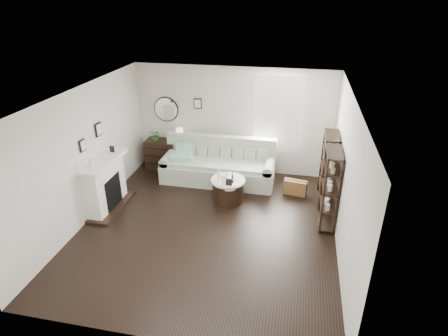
% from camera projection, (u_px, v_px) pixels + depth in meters
% --- Properties ---
extents(room, '(5.50, 5.50, 5.50)m').
position_uv_depth(room, '(262.00, 114.00, 9.11)').
color(room, black).
rests_on(room, ground).
extents(fireplace, '(0.50, 1.40, 1.84)m').
position_uv_depth(fireplace, '(106.00, 186.00, 8.01)').
color(fireplace, white).
rests_on(fireplace, ground).
extents(shelf_unit_far, '(0.30, 0.80, 1.60)m').
position_uv_depth(shelf_unit_far, '(328.00, 169.00, 8.15)').
color(shelf_unit_far, black).
rests_on(shelf_unit_far, ground).
extents(shelf_unit_near, '(0.30, 0.80, 1.60)m').
position_uv_depth(shelf_unit_near, '(330.00, 188.00, 7.36)').
color(shelf_unit_near, black).
rests_on(shelf_unit_near, ground).
extents(sofa, '(2.75, 0.95, 1.07)m').
position_uv_depth(sofa, '(219.00, 167.00, 9.29)').
color(sofa, '#AEB9A5').
rests_on(sofa, ground).
extents(quilt, '(0.63, 0.56, 0.14)m').
position_uv_depth(quilt, '(182.00, 156.00, 9.21)').
color(quilt, '#227E57').
rests_on(quilt, sofa).
extents(suitcase, '(0.55, 0.27, 0.35)m').
position_uv_depth(suitcase, '(295.00, 187.00, 8.69)').
color(suitcase, brown).
rests_on(suitcase, ground).
extents(dresser, '(1.17, 0.50, 0.78)m').
position_uv_depth(dresser, '(169.00, 155.00, 9.87)').
color(dresser, black).
rests_on(dresser, ground).
extents(table_lamp, '(0.26, 0.26, 0.37)m').
position_uv_depth(table_lamp, '(180.00, 135.00, 9.56)').
color(table_lamp, beige).
rests_on(table_lamp, dresser).
extents(potted_plant, '(0.34, 0.32, 0.30)m').
position_uv_depth(potted_plant, '(156.00, 135.00, 9.65)').
color(potted_plant, '#1F5B1A').
rests_on(potted_plant, dresser).
extents(drum_table, '(0.77, 0.77, 0.53)m').
position_uv_depth(drum_table, '(228.00, 190.00, 8.40)').
color(drum_table, black).
rests_on(drum_table, ground).
extents(pedestal_table, '(0.41, 0.41, 0.49)m').
position_uv_depth(pedestal_table, '(229.00, 186.00, 8.18)').
color(pedestal_table, silver).
rests_on(pedestal_table, ground).
extents(eiffel_drum, '(0.14, 0.14, 0.19)m').
position_uv_depth(eiffel_drum, '(232.00, 175.00, 8.28)').
color(eiffel_drum, black).
rests_on(eiffel_drum, drum_table).
extents(bottle_drum, '(0.07, 0.07, 0.29)m').
position_uv_depth(bottle_drum, '(219.00, 175.00, 8.18)').
color(bottle_drum, silver).
rests_on(bottle_drum, drum_table).
extents(card_frame_drum, '(0.14, 0.08, 0.18)m').
position_uv_depth(card_frame_drum, '(224.00, 180.00, 8.09)').
color(card_frame_drum, white).
rests_on(card_frame_drum, drum_table).
extents(eiffel_ped, '(0.11, 0.11, 0.17)m').
position_uv_depth(eiffel_ped, '(233.00, 181.00, 8.13)').
color(eiffel_ped, black).
rests_on(eiffel_ped, pedestal_table).
extents(flask_ped, '(0.15, 0.15, 0.29)m').
position_uv_depth(flask_ped, '(226.00, 178.00, 8.12)').
color(flask_ped, silver).
rests_on(flask_ped, pedestal_table).
extents(card_frame_ped, '(0.14, 0.07, 0.18)m').
position_uv_depth(card_frame_ped, '(229.00, 183.00, 8.02)').
color(card_frame_ped, black).
rests_on(card_frame_ped, pedestal_table).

